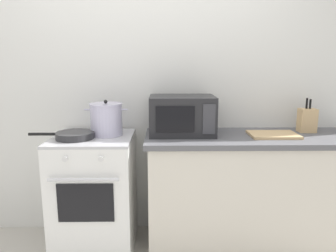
% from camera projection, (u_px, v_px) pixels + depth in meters
% --- Properties ---
extents(back_wall, '(4.40, 0.10, 2.50)m').
position_uv_depth(back_wall, '(176.00, 89.00, 2.72)').
color(back_wall, silver).
rests_on(back_wall, ground_plane).
extents(lower_cabinet_right, '(1.64, 0.56, 0.88)m').
position_uv_depth(lower_cabinet_right, '(252.00, 194.00, 2.55)').
color(lower_cabinet_right, beige).
rests_on(lower_cabinet_right, ground_plane).
extents(countertop_right, '(1.70, 0.60, 0.04)m').
position_uv_depth(countertop_right, '(255.00, 138.00, 2.46)').
color(countertop_right, '#59595E').
rests_on(countertop_right, lower_cabinet_right).
extents(stove, '(0.60, 0.64, 0.92)m').
position_uv_depth(stove, '(95.00, 193.00, 2.50)').
color(stove, white).
rests_on(stove, ground_plane).
extents(stock_pot, '(0.33, 0.25, 0.27)m').
position_uv_depth(stock_pot, '(106.00, 119.00, 2.45)').
color(stock_pot, silver).
rests_on(stock_pot, stove).
extents(frying_pan, '(0.48, 0.28, 0.05)m').
position_uv_depth(frying_pan, '(74.00, 135.00, 2.34)').
color(frying_pan, '#28282B').
rests_on(frying_pan, stove).
extents(microwave, '(0.50, 0.37, 0.30)m').
position_uv_depth(microwave, '(182.00, 115.00, 2.47)').
color(microwave, '#232326').
rests_on(microwave, countertop_right).
extents(cutting_board, '(0.36, 0.26, 0.02)m').
position_uv_depth(cutting_board, '(273.00, 135.00, 2.43)').
color(cutting_board, tan).
rests_on(cutting_board, countertop_right).
extents(knife_block, '(0.13, 0.10, 0.27)m').
position_uv_depth(knife_block, '(307.00, 120.00, 2.56)').
color(knife_block, tan).
rests_on(knife_block, countertop_right).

